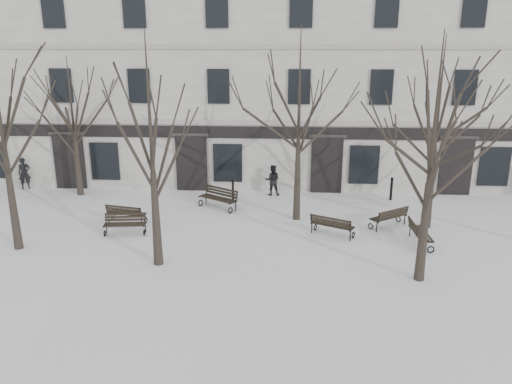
# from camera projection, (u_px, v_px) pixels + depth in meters

# --- Properties ---
(ground) EXTENTS (100.00, 100.00, 0.00)m
(ground) POSITION_uv_depth(u_px,v_px,m) (247.00, 252.00, 18.61)
(ground) COLOR white
(ground) RESTS_ON ground
(building) EXTENTS (40.40, 10.20, 11.40)m
(building) POSITION_uv_depth(u_px,v_px,m) (263.00, 77.00, 29.40)
(building) COLOR beige
(building) RESTS_ON ground
(tree_1) EXTENTS (5.54, 5.54, 7.92)m
(tree_1) POSITION_uv_depth(u_px,v_px,m) (150.00, 124.00, 16.18)
(tree_1) COLOR black
(tree_1) RESTS_ON ground
(tree_2) EXTENTS (5.52, 5.52, 7.88)m
(tree_2) POSITION_uv_depth(u_px,v_px,m) (434.00, 131.00, 15.04)
(tree_2) COLOR black
(tree_2) RESTS_ON ground
(tree_4) EXTENTS (4.84, 4.84, 6.92)m
(tree_4) POSITION_uv_depth(u_px,v_px,m) (72.00, 110.00, 24.35)
(tree_4) COLOR black
(tree_4) RESTS_ON ground
(tree_5) EXTENTS (5.75, 5.75, 8.21)m
(tree_5) POSITION_uv_depth(u_px,v_px,m) (299.00, 102.00, 20.59)
(tree_5) COLOR black
(tree_5) RESTS_ON ground
(tree_6) EXTENTS (5.49, 5.49, 7.84)m
(tree_6) POSITION_uv_depth(u_px,v_px,m) (438.00, 111.00, 19.71)
(tree_6) COLOR black
(tree_6) RESTS_ON ground
(bench_0) EXTENTS (1.72, 0.79, 0.84)m
(bench_0) POSITION_uv_depth(u_px,v_px,m) (125.00, 223.00, 20.23)
(bench_0) COLOR black
(bench_0) RESTS_ON ground
(bench_1) EXTENTS (1.78, 0.98, 0.86)m
(bench_1) POSITION_uv_depth(u_px,v_px,m) (126.00, 213.00, 21.42)
(bench_1) COLOR black
(bench_1) RESTS_ON ground
(bench_2) EXTENTS (1.81, 1.35, 0.88)m
(bench_2) POSITION_uv_depth(u_px,v_px,m) (332.00, 225.00, 19.99)
(bench_2) COLOR black
(bench_2) RESTS_ON ground
(bench_3) EXTENTS (1.98, 1.62, 0.98)m
(bench_3) POSITION_uv_depth(u_px,v_px,m) (219.00, 197.00, 23.34)
(bench_3) COLOR black
(bench_3) RESTS_ON ground
(bench_4) EXTENTS (1.75, 1.50, 0.88)m
(bench_4) POSITION_uv_depth(u_px,v_px,m) (389.00, 217.00, 20.95)
(bench_4) COLOR black
(bench_4) RESTS_ON ground
(bench_5) EXTENTS (0.68, 1.76, 0.88)m
(bench_5) POSITION_uv_depth(u_px,v_px,m) (419.00, 233.00, 19.18)
(bench_5) COLOR black
(bench_5) RESTS_ON ground
(bollard_a) EXTENTS (0.13, 0.13, 1.02)m
(bollard_a) POSITION_uv_depth(u_px,v_px,m) (233.00, 189.00, 24.69)
(bollard_a) COLOR black
(bollard_a) RESTS_ON ground
(bollard_b) EXTENTS (0.15, 0.15, 1.16)m
(bollard_b) POSITION_uv_depth(u_px,v_px,m) (391.00, 188.00, 24.54)
(bollard_b) COLOR black
(bollard_b) RESTS_ON ground
(pedestrian_a) EXTENTS (0.74, 0.67, 1.68)m
(pedestrian_a) POSITION_uv_depth(u_px,v_px,m) (27.00, 189.00, 26.62)
(pedestrian_a) COLOR black
(pedestrian_a) RESTS_ON ground
(pedestrian_b) EXTENTS (0.77, 0.61, 1.57)m
(pedestrian_b) POSITION_uv_depth(u_px,v_px,m) (272.00, 195.00, 25.53)
(pedestrian_b) COLOR black
(pedestrian_b) RESTS_ON ground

